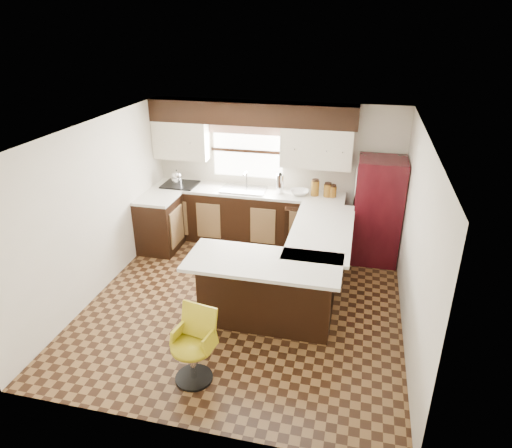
% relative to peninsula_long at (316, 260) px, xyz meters
% --- Properties ---
extents(floor, '(4.40, 4.40, 0.00)m').
position_rel_peninsula_long_xyz_m(floor, '(-0.90, -0.62, -0.45)').
color(floor, '#49301A').
rests_on(floor, ground).
extents(ceiling, '(4.40, 4.40, 0.00)m').
position_rel_peninsula_long_xyz_m(ceiling, '(-0.90, -0.62, 1.95)').
color(ceiling, silver).
rests_on(ceiling, wall_back).
extents(wall_back, '(4.40, 0.00, 4.40)m').
position_rel_peninsula_long_xyz_m(wall_back, '(-0.90, 1.58, 0.75)').
color(wall_back, beige).
rests_on(wall_back, floor).
extents(wall_front, '(4.40, 0.00, 4.40)m').
position_rel_peninsula_long_xyz_m(wall_front, '(-0.90, -2.83, 0.75)').
color(wall_front, beige).
rests_on(wall_front, floor).
extents(wall_left, '(0.00, 4.40, 4.40)m').
position_rel_peninsula_long_xyz_m(wall_left, '(-3.00, -0.62, 0.75)').
color(wall_left, beige).
rests_on(wall_left, floor).
extents(wall_right, '(0.00, 4.40, 4.40)m').
position_rel_peninsula_long_xyz_m(wall_right, '(1.20, -0.62, 0.75)').
color(wall_right, beige).
rests_on(wall_right, floor).
extents(base_cab_back, '(3.30, 0.60, 0.90)m').
position_rel_peninsula_long_xyz_m(base_cab_back, '(-1.35, 1.28, 0.00)').
color(base_cab_back, black).
rests_on(base_cab_back, floor).
extents(base_cab_left, '(0.60, 0.70, 0.90)m').
position_rel_peninsula_long_xyz_m(base_cab_left, '(-2.70, 0.62, 0.00)').
color(base_cab_left, black).
rests_on(base_cab_left, floor).
extents(counter_back, '(3.30, 0.60, 0.04)m').
position_rel_peninsula_long_xyz_m(counter_back, '(-1.35, 1.28, 0.47)').
color(counter_back, silver).
rests_on(counter_back, base_cab_back).
extents(counter_left, '(0.60, 0.70, 0.04)m').
position_rel_peninsula_long_xyz_m(counter_left, '(-2.70, 0.62, 0.47)').
color(counter_left, silver).
rests_on(counter_left, base_cab_left).
extents(soffit, '(3.40, 0.35, 0.36)m').
position_rel_peninsula_long_xyz_m(soffit, '(-1.30, 1.40, 1.77)').
color(soffit, black).
rests_on(soffit, wall_back).
extents(upper_cab_left, '(0.94, 0.35, 0.64)m').
position_rel_peninsula_long_xyz_m(upper_cab_left, '(-2.52, 1.40, 1.27)').
color(upper_cab_left, beige).
rests_on(upper_cab_left, wall_back).
extents(upper_cab_right, '(1.14, 0.35, 0.64)m').
position_rel_peninsula_long_xyz_m(upper_cab_right, '(-0.22, 1.40, 1.27)').
color(upper_cab_right, beige).
rests_on(upper_cab_right, wall_back).
extents(window_pane, '(1.20, 0.02, 0.90)m').
position_rel_peninsula_long_xyz_m(window_pane, '(-1.40, 1.56, 1.10)').
color(window_pane, white).
rests_on(window_pane, wall_back).
extents(valance, '(1.30, 0.06, 0.18)m').
position_rel_peninsula_long_xyz_m(valance, '(-1.40, 1.52, 1.49)').
color(valance, '#D19B93').
rests_on(valance, wall_back).
extents(sink, '(0.75, 0.45, 0.03)m').
position_rel_peninsula_long_xyz_m(sink, '(-1.40, 1.25, 0.51)').
color(sink, '#B2B2B7').
rests_on(sink, counter_back).
extents(dishwasher, '(0.58, 0.03, 0.78)m').
position_rel_peninsula_long_xyz_m(dishwasher, '(-0.35, 0.99, -0.02)').
color(dishwasher, black).
rests_on(dishwasher, floor).
extents(cooktop, '(0.58, 0.50, 0.02)m').
position_rel_peninsula_long_xyz_m(cooktop, '(-2.55, 1.25, 0.51)').
color(cooktop, black).
rests_on(cooktop, counter_back).
extents(peninsula_long, '(0.60, 1.95, 0.90)m').
position_rel_peninsula_long_xyz_m(peninsula_long, '(0.00, 0.00, 0.00)').
color(peninsula_long, black).
rests_on(peninsula_long, floor).
extents(peninsula_return, '(1.65, 0.60, 0.90)m').
position_rel_peninsula_long_xyz_m(peninsula_return, '(-0.53, -0.97, 0.00)').
color(peninsula_return, black).
rests_on(peninsula_return, floor).
extents(counter_pen_long, '(0.84, 1.95, 0.04)m').
position_rel_peninsula_long_xyz_m(counter_pen_long, '(0.05, 0.00, 0.47)').
color(counter_pen_long, silver).
rests_on(counter_pen_long, peninsula_long).
extents(counter_pen_return, '(1.89, 0.84, 0.04)m').
position_rel_peninsula_long_xyz_m(counter_pen_return, '(-0.55, -1.06, 0.47)').
color(counter_pen_return, silver).
rests_on(counter_pen_return, peninsula_return).
extents(refrigerator, '(0.72, 0.69, 1.69)m').
position_rel_peninsula_long_xyz_m(refrigerator, '(0.82, 1.11, 0.39)').
color(refrigerator, '#38090F').
rests_on(refrigerator, floor).
extents(bar_chair, '(0.53, 0.53, 0.85)m').
position_rel_peninsula_long_xyz_m(bar_chair, '(-1.07, -2.17, -0.03)').
color(bar_chair, '#B4A315').
rests_on(bar_chair, floor).
extents(kettle, '(0.19, 0.19, 0.25)m').
position_rel_peninsula_long_xyz_m(kettle, '(-2.60, 1.26, 0.65)').
color(kettle, silver).
rests_on(kettle, cooktop).
extents(percolator, '(0.13, 0.13, 0.32)m').
position_rel_peninsula_long_xyz_m(percolator, '(-0.78, 1.28, 0.66)').
color(percolator, silver).
rests_on(percolator, counter_back).
extents(mixing_bowl, '(0.36, 0.36, 0.08)m').
position_rel_peninsula_long_xyz_m(mixing_bowl, '(-0.45, 1.28, 0.53)').
color(mixing_bowl, white).
rests_on(mixing_bowl, counter_back).
extents(canister_large, '(0.13, 0.13, 0.25)m').
position_rel_peninsula_long_xyz_m(canister_large, '(-0.20, 1.30, 0.62)').
color(canister_large, brown).
rests_on(canister_large, counter_back).
extents(canister_med, '(0.13, 0.13, 0.21)m').
position_rel_peninsula_long_xyz_m(canister_med, '(0.01, 1.30, 0.60)').
color(canister_med, brown).
rests_on(canister_med, counter_back).
extents(canister_small, '(0.13, 0.13, 0.18)m').
position_rel_peninsula_long_xyz_m(canister_small, '(0.08, 1.30, 0.58)').
color(canister_small, brown).
rests_on(canister_small, counter_back).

